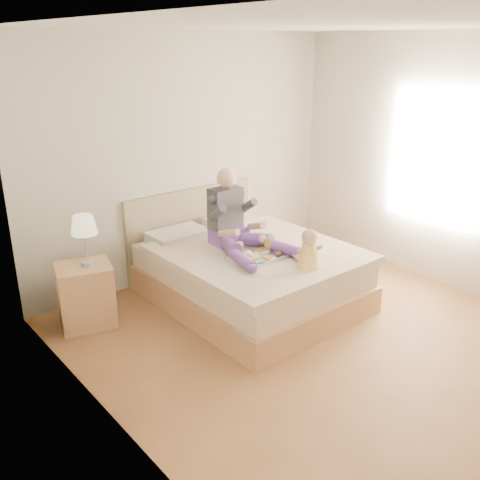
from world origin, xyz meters
TOP-DOWN VIEW (x-y plane):
  - room at (0.08, 0.01)m, footprint 4.02×4.22m
  - bed at (0.00, 1.08)m, footprint 1.70×2.18m
  - nightstand at (-1.54, 1.63)m, footprint 0.60×0.56m
  - lamp at (-1.49, 1.59)m, footprint 0.24×0.24m
  - adult at (-0.11, 1.11)m, footprint 0.69×0.98m
  - tray at (-0.16, 0.73)m, footprint 0.52×0.41m
  - baby at (0.08, 0.27)m, footprint 0.27×0.33m

SIDE VIEW (x-z plane):
  - nightstand at x=-1.54m, z-range 0.00..0.61m
  - bed at x=0.00m, z-range -0.18..0.82m
  - tray at x=-0.16m, z-range 0.57..0.72m
  - baby at x=0.08m, z-range 0.58..0.95m
  - adult at x=-0.11m, z-range 0.44..1.25m
  - lamp at x=-1.49m, z-range 0.74..1.23m
  - room at x=0.08m, z-range 0.15..2.87m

